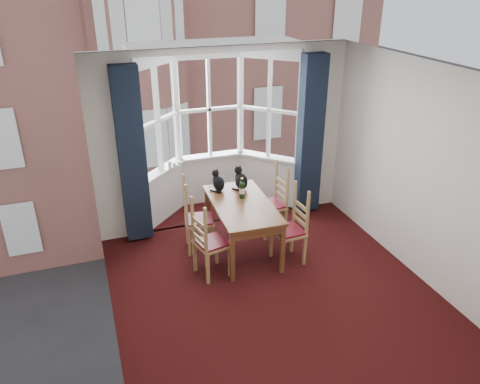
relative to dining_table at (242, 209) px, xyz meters
name	(u,v)px	position (x,y,z in m)	size (l,w,h in m)	color
floor	(278,299)	(0.04, -1.24, -0.69)	(4.50, 4.50, 0.00)	black
ceiling	(287,76)	(0.04, -1.24, 2.11)	(4.50, 4.50, 0.00)	white
wall_left	(101,229)	(-1.96, -1.24, 0.71)	(4.50, 4.50, 0.00)	silver
wall_right	(427,177)	(2.04, -1.24, 0.71)	(4.50, 4.50, 0.00)	silver
wall_near	(408,329)	(0.04, -3.49, 0.71)	(4.00, 4.00, 0.00)	silver
wall_back_pier_left	(114,151)	(-1.61, 1.01, 0.71)	(0.70, 0.12, 2.80)	silver
wall_back_pier_right	(318,128)	(1.69, 1.01, 0.71)	(0.70, 0.12, 2.80)	silver
bay_window	(214,130)	(0.04, 1.52, 0.71)	(2.76, 0.94, 2.80)	white
curtain_left	(132,157)	(-1.38, 0.83, 0.66)	(0.38, 0.22, 2.60)	#161F31
curtain_right	(310,136)	(1.46, 0.83, 0.66)	(0.38, 0.22, 2.60)	#161F31
dining_table	(242,209)	(0.00, 0.00, 0.00)	(0.86, 1.53, 0.78)	brown
chair_left_near	(206,246)	(-0.67, -0.45, -0.21)	(0.49, 0.50, 0.92)	#9F814D
chair_left_far	(193,221)	(-0.67, 0.26, -0.21)	(0.46, 0.48, 0.92)	#9F814D
chair_right_near	(294,230)	(0.61, -0.47, -0.21)	(0.43, 0.45, 0.92)	#9F814D
chair_right_far	(276,204)	(0.68, 0.35, -0.21)	(0.43, 0.45, 0.92)	#9F814D
cat_left	(218,182)	(-0.19, 0.54, 0.21)	(0.23, 0.27, 0.33)	black
cat_right	(241,180)	(0.15, 0.48, 0.23)	(0.24, 0.29, 0.36)	black
wine_bottle	(242,189)	(0.06, 0.17, 0.23)	(0.08, 0.08, 0.31)	black
candle_tall	(170,165)	(-0.75, 1.36, 0.25)	(0.06, 0.06, 0.13)	white
candle_short	(174,165)	(-0.67, 1.39, 0.23)	(0.06, 0.06, 0.09)	white
candle_extra	(179,164)	(-0.59, 1.41, 0.23)	(0.05, 0.05, 0.09)	white
street	(108,111)	(0.04, 31.01, -6.69)	(80.00, 80.00, 0.00)	#333335
tenement_building	(127,36)	(0.04, 12.78, 0.91)	(18.40, 7.80, 15.20)	#93554C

